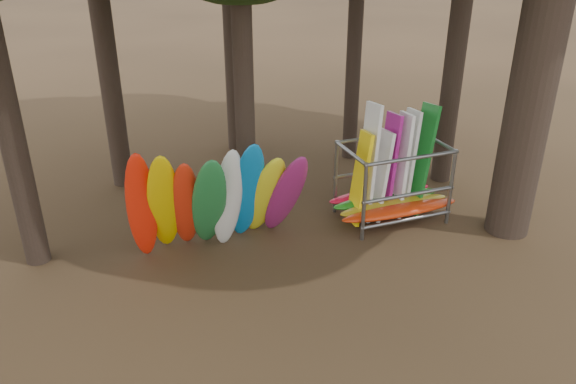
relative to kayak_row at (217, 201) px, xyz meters
name	(u,v)px	position (x,y,z in m)	size (l,w,h in m)	color
ground	(337,279)	(1.99, -1.80, -1.31)	(120.00, 120.00, 0.00)	#47331E
kayak_row	(217,201)	(0.00, 0.00, 0.00)	(3.87, 2.32, 2.95)	red
storage_rack	(392,184)	(4.36, 0.24, -0.41)	(3.09, 1.53, 2.89)	slate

